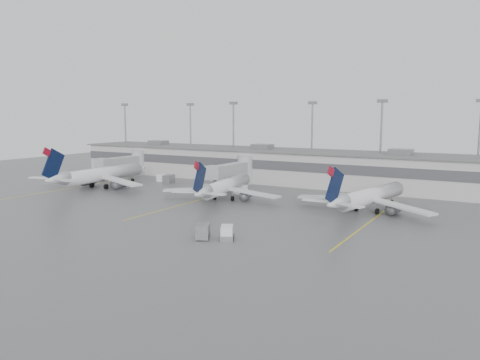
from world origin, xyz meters
The scene contains 18 objects.
ground centered at (0.00, 0.00, 0.00)m, with size 260.00×260.00×0.00m, color #565658.
terminal centered at (-0.01, 57.98, 4.17)m, with size 152.00×17.00×9.45m.
light_masts centered at (0.00, 63.75, 12.03)m, with size 142.40×8.00×20.60m.
jet_bridge_left centered at (-55.50, 45.72, 3.87)m, with size 4.00×17.20×7.00m.
jet_bridge_right centered at (-20.50, 45.72, 3.87)m, with size 4.00×17.20×7.00m.
stand_markings centered at (0.00, 24.00, 0.01)m, with size 105.25×40.00×0.01m.
jet_far_left centered at (-46.40, 26.64, 3.27)m, with size 28.97×32.50×10.51m.
jet_mid_left centered at (-13.09, 28.19, 2.82)m, with size 24.67×27.87×9.07m.
jet_mid_right centered at (15.22, 30.67, 2.88)m, with size 25.04×28.35×9.27m.
baggage_tug centered at (3.22, 2.75, 0.75)m, with size 3.01×3.48×1.91m.
baggage_cart centered at (0.02, 1.55, 1.04)m, with size 3.03×3.56×1.99m.
gse_uld_a centered at (-40.96, 42.59, 0.90)m, with size 2.55×1.70×1.81m, color white.
gse_uld_b centered at (-13.97, 36.18, 0.95)m, with size 2.70×1.80×1.91m, color white.
gse_uld_c centered at (14.50, 44.77, 0.77)m, with size 2.16×1.44×1.53m, color white.
gse_loader centered at (-37.79, 41.20, 1.01)m, with size 2.02×3.23×2.02m, color slate.
cone_a centered at (-43.52, 32.63, 0.36)m, with size 0.45×0.45×0.72m, color #DB4504.
cone_b centered at (-27.33, 34.27, 0.32)m, with size 0.40×0.40×0.64m, color #DB4504.
cone_c centered at (13.32, 38.77, 0.33)m, with size 0.42×0.42×0.67m, color #DB4504.
Camera 1 is at (36.31, -50.64, 17.09)m, focal length 35.00 mm.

